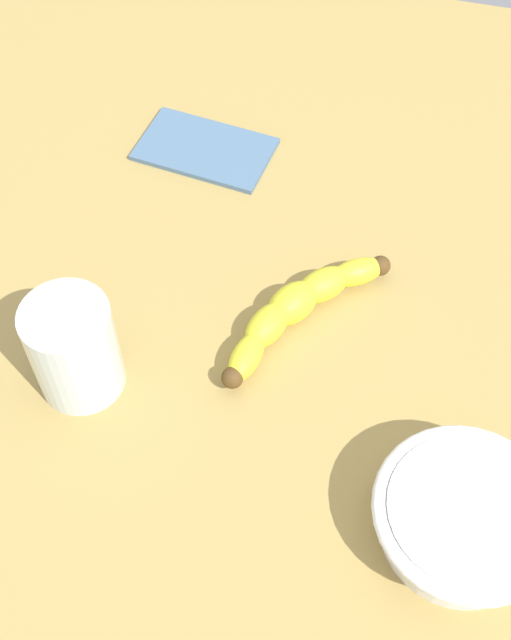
{
  "coord_description": "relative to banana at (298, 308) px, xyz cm",
  "views": [
    {
      "loc": [
        12.02,
        -44.12,
        69.38
      ],
      "look_at": [
        0.44,
        0.23,
        5.0
      ],
      "focal_mm": 46.6,
      "sensor_mm": 36.0,
      "label": 1
    }
  ],
  "objects": [
    {
      "name": "ceramic_bowl",
      "position": [
        17.71,
        -17.91,
        1.17
      ],
      "size": [
        15.13,
        15.13,
        5.11
      ],
      "color": "white",
      "rests_on": "wooden_tabletop"
    },
    {
      "name": "smoothie_glass",
      "position": [
        -17.75,
        -11.77,
        3.26
      ],
      "size": [
        7.9,
        7.9,
        10.32
      ],
      "color": "silver",
      "rests_on": "wooden_tabletop"
    },
    {
      "name": "folded_napkin",
      "position": [
        -15.53,
        20.49,
        -1.56
      ],
      "size": [
        15.97,
        10.81,
        0.6
      ],
      "primitive_type": "cube",
      "rotation": [
        0.0,
        0.0,
        -0.12
      ],
      "color": "slate",
      "rests_on": "wooden_tabletop"
    },
    {
      "name": "banana",
      "position": [
        0.0,
        0.0,
        0.0
      ],
      "size": [
        13.02,
        18.71,
        3.73
      ],
      "rotation": [
        0.0,
        0.0,
        4.14
      ],
      "color": "yellow",
      "rests_on": "wooden_tabletop"
    },
    {
      "name": "wooden_tabletop",
      "position": [
        -3.99,
        -2.75,
        -3.36
      ],
      "size": [
        120.0,
        120.0,
        3.0
      ],
      "primitive_type": "cube",
      "color": "#A78A4A",
      "rests_on": "ground"
    }
  ]
}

